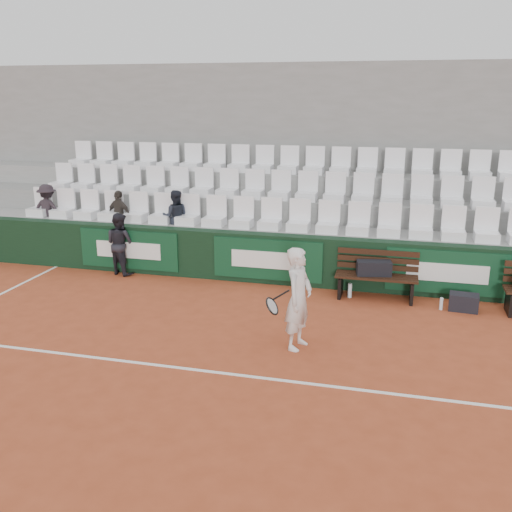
% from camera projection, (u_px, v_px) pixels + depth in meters
% --- Properties ---
extents(ground, '(80.00, 80.00, 0.00)m').
position_uv_depth(ground, '(218.00, 373.00, 7.82)').
color(ground, '#A84526').
rests_on(ground, ground).
extents(court_baseline, '(18.00, 0.06, 0.01)m').
position_uv_depth(court_baseline, '(218.00, 372.00, 7.82)').
color(court_baseline, white).
rests_on(court_baseline, ground).
extents(back_barrier, '(18.00, 0.34, 1.00)m').
position_uv_depth(back_barrier, '(282.00, 259.00, 11.39)').
color(back_barrier, black).
rests_on(back_barrier, ground).
extents(grandstand_tier_front, '(18.00, 0.95, 1.00)m').
position_uv_depth(grandstand_tier_front, '(285.00, 251.00, 11.99)').
color(grandstand_tier_front, gray).
rests_on(grandstand_tier_front, ground).
extents(grandstand_tier_mid, '(18.00, 0.95, 1.45)m').
position_uv_depth(grandstand_tier_mid, '(294.00, 230.00, 12.82)').
color(grandstand_tier_mid, gray).
rests_on(grandstand_tier_mid, ground).
extents(grandstand_tier_back, '(18.00, 0.95, 1.90)m').
position_uv_depth(grandstand_tier_back, '(301.00, 212.00, 13.64)').
color(grandstand_tier_back, gray).
rests_on(grandstand_tier_back, ground).
extents(grandstand_rear_wall, '(18.00, 0.30, 4.40)m').
position_uv_depth(grandstand_rear_wall, '(307.00, 157.00, 13.88)').
color(grandstand_rear_wall, gray).
rests_on(grandstand_rear_wall, ground).
extents(seat_row_front, '(11.90, 0.44, 0.63)m').
position_uv_depth(seat_row_front, '(284.00, 215.00, 11.61)').
color(seat_row_front, white).
rests_on(seat_row_front, grandstand_tier_front).
extents(seat_row_mid, '(11.90, 0.44, 0.63)m').
position_uv_depth(seat_row_mid, '(293.00, 186.00, 12.37)').
color(seat_row_mid, white).
rests_on(seat_row_mid, grandstand_tier_mid).
extents(seat_row_back, '(11.90, 0.44, 0.63)m').
position_uv_depth(seat_row_back, '(301.00, 160.00, 13.13)').
color(seat_row_back, white).
rests_on(seat_row_back, grandstand_tier_back).
extents(bench_left, '(1.50, 0.56, 0.45)m').
position_uv_depth(bench_left, '(376.00, 287.00, 10.59)').
color(bench_left, black).
rests_on(bench_left, ground).
extents(sports_bag_left, '(0.67, 0.38, 0.27)m').
position_uv_depth(sports_bag_left, '(374.00, 268.00, 10.53)').
color(sports_bag_left, black).
rests_on(sports_bag_left, bench_left).
extents(sports_bag_ground, '(0.52, 0.34, 0.30)m').
position_uv_depth(sports_bag_ground, '(464.00, 302.00, 10.04)').
color(sports_bag_ground, black).
rests_on(sports_bag_ground, ground).
extents(water_bottle_near, '(0.08, 0.08, 0.27)m').
position_uv_depth(water_bottle_near, '(350.00, 290.00, 10.68)').
color(water_bottle_near, silver).
rests_on(water_bottle_near, ground).
extents(water_bottle_far, '(0.06, 0.06, 0.22)m').
position_uv_depth(water_bottle_far, '(441.00, 304.00, 10.07)').
color(water_bottle_far, silver).
rests_on(water_bottle_far, ground).
extents(tennis_player, '(0.75, 0.64, 1.55)m').
position_uv_depth(tennis_player, '(298.00, 299.00, 8.41)').
color(tennis_player, silver).
rests_on(tennis_player, ground).
extents(ball_kid, '(0.77, 0.69, 1.31)m').
position_uv_depth(ball_kid, '(120.00, 244.00, 11.96)').
color(ball_kid, black).
rests_on(ball_kid, ground).
extents(spectator_a, '(0.77, 0.46, 1.17)m').
position_uv_depth(spectator_a, '(46.00, 190.00, 12.89)').
color(spectator_a, black).
rests_on(spectator_a, grandstand_tier_front).
extents(spectator_b, '(0.69, 0.42, 1.10)m').
position_uv_depth(spectator_b, '(118.00, 195.00, 12.47)').
color(spectator_b, '#322D28').
rests_on(spectator_b, grandstand_tier_front).
extents(spectator_c, '(0.66, 0.58, 1.16)m').
position_uv_depth(spectator_c, '(175.00, 196.00, 12.15)').
color(spectator_c, black).
rests_on(spectator_c, grandstand_tier_front).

